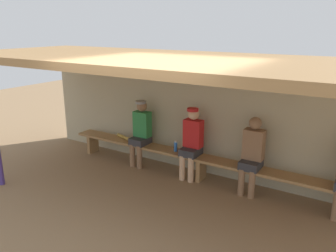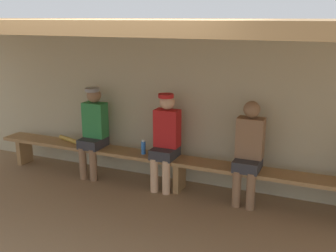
# 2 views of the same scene
# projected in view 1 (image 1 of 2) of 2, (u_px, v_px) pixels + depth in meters

# --- Properties ---
(ground_plane) EXTENTS (24.00, 24.00, 0.00)m
(ground_plane) POSITION_uv_depth(u_px,v_px,m) (154.00, 217.00, 5.11)
(ground_plane) COLOR #8C6D4C
(back_wall) EXTENTS (8.00, 0.20, 2.20)m
(back_wall) POSITION_uv_depth(u_px,v_px,m) (213.00, 118.00, 6.42)
(back_wall) COLOR #B7AD8C
(back_wall) RESTS_ON ground
(dugout_roof) EXTENTS (8.00, 2.80, 0.12)m
(dugout_roof) POSITION_uv_depth(u_px,v_px,m) (179.00, 62.00, 5.04)
(dugout_roof) COLOR #9E7547
(dugout_roof) RESTS_ON back_wall
(bench) EXTENTS (6.00, 0.36, 0.46)m
(bench) POSITION_uv_depth(u_px,v_px,m) (201.00, 160.00, 6.26)
(bench) COLOR #9E7547
(bench) RESTS_ON ground
(player_leftmost) EXTENTS (0.34, 0.42, 1.34)m
(player_leftmost) POSITION_uv_depth(u_px,v_px,m) (141.00, 130.00, 6.86)
(player_leftmost) COLOR #333338
(player_leftmost) RESTS_ON ground
(player_shirtless_tan) EXTENTS (0.34, 0.42, 1.34)m
(player_shirtless_tan) POSITION_uv_depth(u_px,v_px,m) (192.00, 140.00, 6.27)
(player_shirtless_tan) COLOR #333338
(player_shirtless_tan) RESTS_ON ground
(player_rightmost) EXTENTS (0.34, 0.42, 1.34)m
(player_rightmost) POSITION_uv_depth(u_px,v_px,m) (252.00, 153.00, 5.68)
(player_rightmost) COLOR #333338
(player_rightmost) RESTS_ON ground
(water_bottle_green) EXTENTS (0.06, 0.06, 0.21)m
(water_bottle_green) POSITION_uv_depth(u_px,v_px,m) (176.00, 146.00, 6.49)
(water_bottle_green) COLOR blue
(water_bottle_green) RESTS_ON bench
(baseball_bat) EXTENTS (0.78, 0.31, 0.07)m
(baseball_bat) POSITION_uv_depth(u_px,v_px,m) (128.00, 139.00, 7.10)
(baseball_bat) COLOR #B28C33
(baseball_bat) RESTS_ON bench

